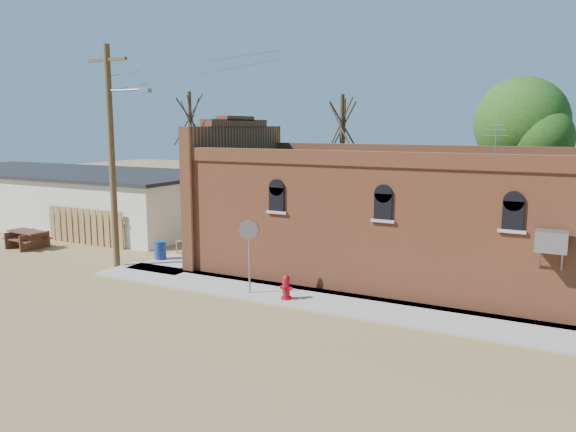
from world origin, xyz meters
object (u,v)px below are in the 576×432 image
at_px(brick_bar, 378,214).
at_px(fire_hydrant, 286,287).
at_px(stop_sign, 249,237).
at_px(picnic_table, 27,237).
at_px(utility_pole, 113,152).
at_px(trash_barrel, 160,250).

relative_size(brick_bar, fire_hydrant, 19.97).
height_order(stop_sign, picnic_table, stop_sign).
bearing_deg(brick_bar, stop_sign, -119.35).
distance_m(utility_pole, fire_hydrant, 9.43).
distance_m(fire_hydrant, picnic_table, 15.00).
distance_m(utility_pole, picnic_table, 7.83).
bearing_deg(trash_barrel, stop_sign, -22.11).
xyz_separation_m(brick_bar, utility_pole, (-9.79, -4.29, 2.43)).
relative_size(brick_bar, picnic_table, 7.65).
relative_size(utility_pole, picnic_table, 4.20).
distance_m(brick_bar, utility_pole, 10.96).
xyz_separation_m(stop_sign, trash_barrel, (-6.08, 2.47, -1.60)).
height_order(brick_bar, utility_pole, utility_pole).
bearing_deg(picnic_table, stop_sign, -1.52).
bearing_deg(fire_hydrant, brick_bar, 54.98).
height_order(utility_pole, fire_hydrant, utility_pole).
bearing_deg(utility_pole, picnic_table, 173.52).
bearing_deg(fire_hydrant, stop_sign, 159.68).
distance_m(brick_bar, picnic_table, 16.82).
distance_m(brick_bar, stop_sign, 5.85).
relative_size(stop_sign, picnic_table, 1.21).
height_order(fire_hydrant, stop_sign, stop_sign).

